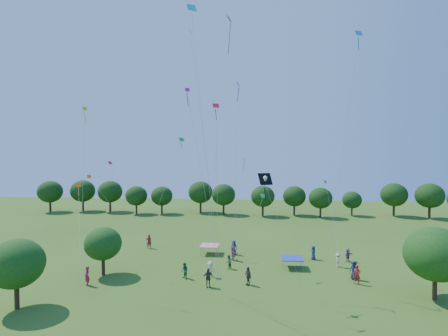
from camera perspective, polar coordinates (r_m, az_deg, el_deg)
near_tree_west at (r=32.70m, az=-30.81°, el=-13.26°), size 4.27×4.27×5.53m
near_tree_north at (r=37.96m, az=-19.15°, el=-11.59°), size 3.69×3.69×4.86m
near_tree_east at (r=34.81m, az=31.25°, el=-11.92°), size 4.99×4.99×6.09m
treeline at (r=71.75m, az=1.54°, el=-4.36°), size 88.01×8.77×6.77m
tent_red_stripe at (r=43.85m, az=-2.36°, el=-12.54°), size 2.20×2.20×1.10m
tent_blue at (r=39.34m, az=11.10°, el=-14.29°), size 2.20×2.20×1.10m
crowd_person_0 at (r=43.55m, az=1.62°, el=-12.86°), size 0.98×0.81×1.75m
crowd_person_1 at (r=36.38m, az=20.88°, el=-15.98°), size 0.76×0.61×1.79m
crowd_person_2 at (r=35.82m, az=-6.44°, el=-16.34°), size 0.83×0.85×1.56m
crowd_person_3 at (r=40.97m, az=18.14°, el=-14.09°), size 0.86×1.08×1.51m
crowd_person_4 at (r=33.51m, az=-2.62°, el=-17.46°), size 1.13×0.83×1.76m
crowd_person_5 at (r=41.31m, az=1.55°, el=-13.74°), size 1.30×1.63×1.68m
crowd_person_6 at (r=37.55m, az=20.49°, el=-15.37°), size 0.99×0.69×1.82m
crowd_person_7 at (r=36.17m, az=-21.46°, el=-16.09°), size 0.78×0.78×1.79m
crowd_person_8 at (r=38.44m, az=0.75°, el=-15.09°), size 0.73×0.84×1.49m
crowd_person_9 at (r=36.02m, az=-2.24°, el=-16.21°), size 1.13×0.84×1.58m
crowd_person_10 at (r=34.06m, az=3.94°, el=-17.17°), size 0.93×1.10×1.72m
crowd_person_11 at (r=43.24m, az=19.58°, el=-13.25°), size 1.38×1.32×1.51m
crowd_person_12 at (r=42.92m, az=14.39°, el=-13.25°), size 0.72×0.90×1.60m
crowd_person_13 at (r=47.41m, az=-12.16°, el=-11.64°), size 0.79×0.66×1.80m
pirate_kite at (r=29.60m, az=6.84°, el=-2.02°), size 3.68×1.01×9.28m
red_high_kite at (r=36.12m, az=0.23°, el=16.96°), size 1.96×8.12×25.10m
small_kite_0 at (r=37.73m, az=-16.41°, el=-3.10°), size 5.59×1.83×10.19m
small_kite_1 at (r=38.72m, az=-22.62°, el=-4.91°), size 3.94×7.04×7.86m
small_kite_2 at (r=43.63m, az=2.86°, el=-1.95°), size 1.42×2.62×10.46m
small_kite_3 at (r=36.04m, az=5.81°, el=-6.14°), size 2.62×0.71×6.87m
small_kite_4 at (r=42.61m, az=16.74°, el=-4.98°), size 0.93×4.52×7.79m
small_kite_5 at (r=28.41m, az=-4.40°, el=3.11°), size 2.61×2.20×16.14m
small_kite_6 at (r=26.13m, az=-3.47°, el=6.01°), size 1.82×5.75×19.43m
small_kite_7 at (r=26.08m, az=-4.15°, el=13.93°), size 1.71×5.24×21.22m
small_kite_8 at (r=29.43m, az=-1.25°, el=3.89°), size 0.61×0.50×15.16m
small_kite_9 at (r=42.08m, az=-19.14°, el=-4.10°), size 5.00×4.09×8.63m
small_kite_10 at (r=34.12m, az=-21.94°, el=1.97°), size 0.74×2.37×15.25m
small_kite_11 at (r=43.84m, az=-7.88°, el=1.85°), size 4.62×2.42×13.02m
small_kite_12 at (r=33.32m, az=20.02°, el=11.37°), size 1.92×3.90×21.44m
small_kite_13 at (r=33.06m, az=2.12°, el=6.67°), size 0.54×2.36×17.78m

